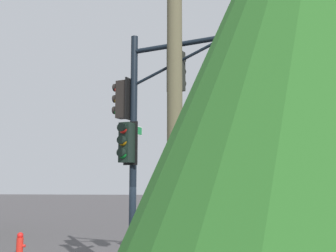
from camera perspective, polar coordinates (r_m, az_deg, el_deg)
The scene contains 3 objects.
signal_pole_assembly at distance 10.60m, azimuth 3.79°, elevation 4.59°, with size 6.52×2.72×6.87m.
utility_pole at distance 7.32m, azimuth 0.97°, elevation 3.16°, with size 1.30×1.41×7.91m.
fire_hydrant at distance 15.66m, azimuth -20.54°, elevation -15.65°, with size 0.33×0.24×0.83m.
Camera 1 is at (2.01, -11.05, 2.70)m, focal length 42.36 mm.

